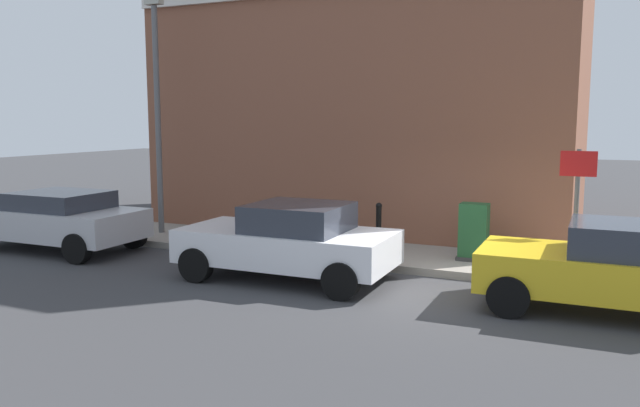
% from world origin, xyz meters
% --- Properties ---
extents(ground, '(80.00, 80.00, 0.00)m').
position_xyz_m(ground, '(0.00, 0.00, 0.00)').
color(ground, '#38383A').
extents(sidewalk, '(2.24, 30.00, 0.15)m').
position_xyz_m(sidewalk, '(2.08, 6.00, 0.07)').
color(sidewalk, gray).
rests_on(sidewalk, ground).
extents(corner_building, '(7.07, 10.75, 9.66)m').
position_xyz_m(corner_building, '(6.68, 3.37, 4.83)').
color(corner_building, brown).
rests_on(corner_building, ground).
extents(car_yellow, '(1.85, 4.12, 1.42)m').
position_xyz_m(car_yellow, '(-0.13, -2.91, 0.74)').
color(car_yellow, gold).
rests_on(car_yellow, ground).
extents(car_white, '(2.00, 3.98, 1.43)m').
position_xyz_m(car_white, '(-0.29, 2.67, 0.73)').
color(car_white, silver).
rests_on(car_white, ground).
extents(car_silver, '(1.99, 4.12, 1.34)m').
position_xyz_m(car_silver, '(-0.15, 8.70, 0.72)').
color(car_silver, '#B7B7BC').
rests_on(car_silver, ground).
extents(utility_cabinet, '(0.46, 0.61, 1.15)m').
position_xyz_m(utility_cabinet, '(2.09, -0.25, 0.68)').
color(utility_cabinet, '#1E4C28').
rests_on(utility_cabinet, sidewalk).
extents(bollard_near_cabinet, '(0.14, 0.14, 1.04)m').
position_xyz_m(bollard_near_cabinet, '(2.19, 1.80, 0.70)').
color(bollard_near_cabinet, black).
rests_on(bollard_near_cabinet, sidewalk).
extents(bollard_far_kerb, '(0.14, 0.14, 1.04)m').
position_xyz_m(bollard_far_kerb, '(1.21, 3.47, 0.70)').
color(bollard_far_kerb, black).
rests_on(bollard_far_kerb, sidewalk).
extents(street_sign, '(0.08, 0.60, 2.30)m').
position_xyz_m(street_sign, '(1.27, -2.15, 1.66)').
color(street_sign, '#59595B').
rests_on(street_sign, sidewalk).
extents(lamppost, '(0.20, 0.44, 5.72)m').
position_xyz_m(lamppost, '(2.01, 7.47, 3.30)').
color(lamppost, '#59595B').
rests_on(lamppost, sidewalk).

